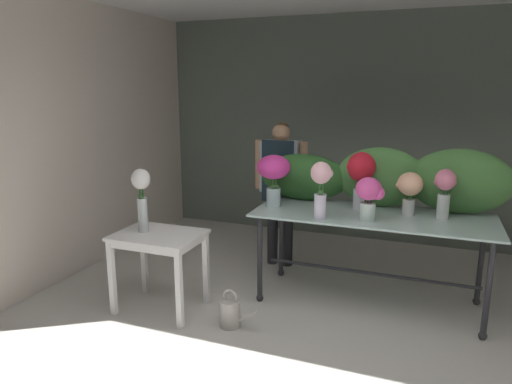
{
  "coord_description": "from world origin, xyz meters",
  "views": [
    {
      "loc": [
        0.86,
        -2.42,
        2.03
      ],
      "look_at": [
        -0.56,
        1.3,
        1.12
      ],
      "focal_mm": 32.5,
      "sensor_mm": 36.0,
      "label": 1
    }
  ],
  "objects_px": {
    "vase_magenta_lilies": "(273,172)",
    "vase_white_roses_tall": "(142,195)",
    "side_table_white": "(159,244)",
    "display_table_glass": "(371,228)",
    "vase_rosy_snapdragons": "(445,190)",
    "vase_crimson_roses": "(361,173)",
    "watering_can": "(231,313)",
    "florist": "(281,179)",
    "vase_peach_anemones": "(410,188)",
    "vase_fuchsia_ranunculus": "(369,195)",
    "vase_blush_peonies": "(321,185)"
  },
  "relations": [
    {
      "from": "vase_magenta_lilies",
      "to": "vase_peach_anemones",
      "type": "height_order",
      "value": "vase_magenta_lilies"
    },
    {
      "from": "vase_crimson_roses",
      "to": "vase_white_roses_tall",
      "type": "relative_size",
      "value": 0.95
    },
    {
      "from": "side_table_white",
      "to": "display_table_glass",
      "type": "bearing_deg",
      "value": 24.47
    },
    {
      "from": "vase_crimson_roses",
      "to": "vase_white_roses_tall",
      "type": "height_order",
      "value": "vase_crimson_roses"
    },
    {
      "from": "display_table_glass",
      "to": "vase_magenta_lilies",
      "type": "bearing_deg",
      "value": -176.83
    },
    {
      "from": "florist",
      "to": "vase_crimson_roses",
      "type": "distance_m",
      "value": 1.1
    },
    {
      "from": "vase_blush_peonies",
      "to": "side_table_white",
      "type": "bearing_deg",
      "value": -159.92
    },
    {
      "from": "vase_blush_peonies",
      "to": "vase_crimson_roses",
      "type": "height_order",
      "value": "vase_crimson_roses"
    },
    {
      "from": "side_table_white",
      "to": "vase_peach_anemones",
      "type": "height_order",
      "value": "vase_peach_anemones"
    },
    {
      "from": "vase_rosy_snapdragons",
      "to": "vase_peach_anemones",
      "type": "relative_size",
      "value": 1.14
    },
    {
      "from": "side_table_white",
      "to": "watering_can",
      "type": "xyz_separation_m",
      "value": [
        0.74,
        -0.07,
        -0.51
      ]
    },
    {
      "from": "display_table_glass",
      "to": "vase_rosy_snapdragons",
      "type": "relative_size",
      "value": 4.81
    },
    {
      "from": "florist",
      "to": "vase_crimson_roses",
      "type": "relative_size",
      "value": 2.97
    },
    {
      "from": "display_table_glass",
      "to": "vase_white_roses_tall",
      "type": "relative_size",
      "value": 3.71
    },
    {
      "from": "side_table_white",
      "to": "vase_white_roses_tall",
      "type": "xyz_separation_m",
      "value": [
        -0.15,
        -0.0,
        0.44
      ]
    },
    {
      "from": "vase_crimson_roses",
      "to": "florist",
      "type": "bearing_deg",
      "value": 151.87
    },
    {
      "from": "display_table_glass",
      "to": "florist",
      "type": "relative_size",
      "value": 1.32
    },
    {
      "from": "display_table_glass",
      "to": "vase_magenta_lilies",
      "type": "xyz_separation_m",
      "value": [
        -0.94,
        -0.05,
        0.47
      ]
    },
    {
      "from": "florist",
      "to": "vase_rosy_snapdragons",
      "type": "relative_size",
      "value": 3.65
    },
    {
      "from": "vase_white_roses_tall",
      "to": "vase_blush_peonies",
      "type": "bearing_deg",
      "value": 18.2
    },
    {
      "from": "vase_crimson_roses",
      "to": "vase_blush_peonies",
      "type": "bearing_deg",
      "value": -121.63
    },
    {
      "from": "display_table_glass",
      "to": "watering_can",
      "type": "xyz_separation_m",
      "value": [
        -1.04,
        -0.88,
        -0.62
      ]
    },
    {
      "from": "display_table_glass",
      "to": "florist",
      "type": "bearing_deg",
      "value": 149.62
    },
    {
      "from": "vase_magenta_lilies",
      "to": "vase_rosy_snapdragons",
      "type": "height_order",
      "value": "vase_magenta_lilies"
    },
    {
      "from": "florist",
      "to": "vase_white_roses_tall",
      "type": "relative_size",
      "value": 2.81
    },
    {
      "from": "florist",
      "to": "vase_white_roses_tall",
      "type": "xyz_separation_m",
      "value": [
        -0.84,
        -1.45,
        0.06
      ]
    },
    {
      "from": "vase_white_roses_tall",
      "to": "vase_crimson_roses",
      "type": "bearing_deg",
      "value": 27.77
    },
    {
      "from": "display_table_glass",
      "to": "vase_crimson_roses",
      "type": "height_order",
      "value": "vase_crimson_roses"
    },
    {
      "from": "florist",
      "to": "vase_fuchsia_ranunculus",
      "type": "height_order",
      "value": "florist"
    },
    {
      "from": "florist",
      "to": "vase_fuchsia_ranunculus",
      "type": "xyz_separation_m",
      "value": [
        1.09,
        -0.86,
        0.09
      ]
    },
    {
      "from": "watering_can",
      "to": "vase_peach_anemones",
      "type": "bearing_deg",
      "value": 35.87
    },
    {
      "from": "side_table_white",
      "to": "vase_white_roses_tall",
      "type": "bearing_deg",
      "value": -179.81
    },
    {
      "from": "display_table_glass",
      "to": "vase_peach_anemones",
      "type": "distance_m",
      "value": 0.5
    },
    {
      "from": "vase_magenta_lilies",
      "to": "vase_white_roses_tall",
      "type": "xyz_separation_m",
      "value": [
        -0.99,
        -0.76,
        -0.15
      ]
    },
    {
      "from": "side_table_white",
      "to": "vase_rosy_snapdragons",
      "type": "relative_size",
      "value": 1.71
    },
    {
      "from": "vase_rosy_snapdragons",
      "to": "vase_peach_anemones",
      "type": "bearing_deg",
      "value": 173.42
    },
    {
      "from": "vase_crimson_roses",
      "to": "watering_can",
      "type": "relative_size",
      "value": 1.56
    },
    {
      "from": "side_table_white",
      "to": "vase_magenta_lilies",
      "type": "bearing_deg",
      "value": 42.23
    },
    {
      "from": "vase_peach_anemones",
      "to": "watering_can",
      "type": "distance_m",
      "value": 1.94
    },
    {
      "from": "vase_rosy_snapdragons",
      "to": "vase_white_roses_tall",
      "type": "bearing_deg",
      "value": -160.97
    },
    {
      "from": "display_table_glass",
      "to": "vase_magenta_lilies",
      "type": "height_order",
      "value": "vase_magenta_lilies"
    },
    {
      "from": "side_table_white",
      "to": "vase_blush_peonies",
      "type": "xyz_separation_m",
      "value": [
        1.36,
        0.5,
        0.55
      ]
    },
    {
      "from": "display_table_glass",
      "to": "florist",
      "type": "height_order",
      "value": "florist"
    },
    {
      "from": "display_table_glass",
      "to": "vase_blush_peonies",
      "type": "relative_size",
      "value": 4.22
    },
    {
      "from": "side_table_white",
      "to": "vase_blush_peonies",
      "type": "height_order",
      "value": "vase_blush_peonies"
    },
    {
      "from": "vase_fuchsia_ranunculus",
      "to": "vase_peach_anemones",
      "type": "relative_size",
      "value": 0.97
    },
    {
      "from": "florist",
      "to": "watering_can",
      "type": "distance_m",
      "value": 1.76
    },
    {
      "from": "display_table_glass",
      "to": "vase_peach_anemones",
      "type": "xyz_separation_m",
      "value": [
        0.31,
        0.1,
        0.38
      ]
    },
    {
      "from": "vase_blush_peonies",
      "to": "watering_can",
      "type": "height_order",
      "value": "vase_blush_peonies"
    },
    {
      "from": "florist",
      "to": "side_table_white",
      "type": "bearing_deg",
      "value": -115.23
    }
  ]
}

